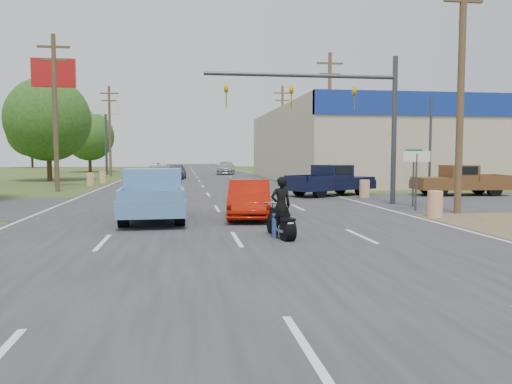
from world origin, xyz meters
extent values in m
plane|color=#2E441B|center=(0.00, 0.00, 0.00)|extent=(200.00, 200.00, 0.00)
cube|color=#2D2D30|center=(0.00, 40.00, 0.01)|extent=(15.00, 180.00, 0.02)
cube|color=#2D2D30|center=(0.00, 18.00, 0.01)|extent=(120.00, 10.00, 0.02)
cylinder|color=#4C3823|center=(9.50, 13.00, 5.00)|extent=(0.28, 0.28, 10.00)
cube|color=#4C3823|center=(9.50, 13.00, 8.40)|extent=(1.60, 0.14, 0.14)
cylinder|color=#4C3823|center=(9.50, 31.00, 5.00)|extent=(0.28, 0.28, 10.00)
cube|color=#4C3823|center=(9.50, 31.00, 9.20)|extent=(2.00, 0.14, 0.14)
cube|color=#4C3823|center=(9.50, 31.00, 8.40)|extent=(1.60, 0.14, 0.14)
cylinder|color=#4C3823|center=(9.50, 49.00, 5.00)|extent=(0.28, 0.28, 10.00)
cube|color=#4C3823|center=(9.50, 49.00, 9.20)|extent=(2.00, 0.14, 0.14)
cube|color=#4C3823|center=(9.50, 49.00, 8.40)|extent=(1.60, 0.14, 0.14)
cylinder|color=#4C3823|center=(-9.50, 28.00, 5.00)|extent=(0.28, 0.28, 10.00)
cube|color=#4C3823|center=(-9.50, 28.00, 9.20)|extent=(2.00, 0.14, 0.14)
cube|color=#4C3823|center=(-9.50, 28.00, 8.40)|extent=(1.60, 0.14, 0.14)
cylinder|color=#4C3823|center=(-9.50, 52.00, 5.00)|extent=(0.28, 0.28, 10.00)
cube|color=#4C3823|center=(-9.50, 52.00, 9.20)|extent=(2.00, 0.14, 0.14)
cube|color=#4C3823|center=(-9.50, 52.00, 8.40)|extent=(1.60, 0.14, 0.14)
cylinder|color=#422D19|center=(-13.50, 42.00, 1.62)|extent=(0.44, 0.44, 3.24)
sphere|color=#1F4313|center=(-13.50, 42.00, 5.58)|extent=(7.56, 7.56, 7.56)
cylinder|color=#422D19|center=(-14.20, 66.00, 1.44)|extent=(0.44, 0.44, 2.88)
sphere|color=#1F4313|center=(-14.20, 66.00, 4.96)|extent=(6.72, 6.72, 6.72)
cylinder|color=#422D19|center=(30.00, 95.00, 1.71)|extent=(0.44, 0.44, 3.42)
sphere|color=#1F4313|center=(30.00, 95.00, 5.89)|extent=(7.98, 7.98, 7.98)
cylinder|color=#422D19|center=(-30.00, 95.00, 1.89)|extent=(0.44, 0.44, 3.78)
sphere|color=#1F4313|center=(-30.00, 95.00, 6.51)|extent=(8.82, 8.82, 8.82)
cylinder|color=orange|center=(8.00, 12.00, 0.50)|extent=(0.56, 0.56, 1.00)
cylinder|color=orange|center=(8.40, 20.50, 0.50)|extent=(0.56, 0.56, 1.00)
cylinder|color=orange|center=(-8.50, 34.00, 0.50)|extent=(0.56, 0.56, 1.00)
cylinder|color=orange|center=(-8.20, 38.00, 0.50)|extent=(0.56, 0.56, 1.00)
cylinder|color=#3F3F44|center=(-10.50, 32.00, 4.50)|extent=(0.30, 0.30, 9.00)
cube|color=#B21414|center=(-10.50, 32.00, 8.20)|extent=(3.00, 0.35, 2.00)
cylinder|color=#3F3F44|center=(-10.50, 56.00, 4.50)|extent=(0.30, 0.30, 9.00)
cube|color=white|center=(-10.50, 56.00, 8.20)|extent=(3.00, 0.35, 2.00)
cylinder|color=#3F3F44|center=(8.20, 14.00, 1.20)|extent=(0.08, 0.08, 2.40)
cube|color=white|center=(8.20, 14.00, 2.30)|extent=(1.20, 0.05, 0.45)
cylinder|color=#3F3F44|center=(8.80, 15.50, 1.20)|extent=(0.08, 0.08, 2.40)
cube|color=#0C591E|center=(8.80, 15.50, 2.50)|extent=(0.80, 0.04, 0.22)
cylinder|color=#3F3F44|center=(8.50, 17.00, 3.50)|extent=(0.24, 0.24, 7.00)
cylinder|color=#3F3F44|center=(4.00, 17.00, 6.00)|extent=(9.00, 0.18, 0.18)
imported|color=gold|center=(6.50, 17.00, 5.55)|extent=(0.18, 0.40, 1.10)
imported|color=gold|center=(3.50, 17.00, 5.55)|extent=(0.18, 0.40, 1.10)
imported|color=gold|center=(0.50, 17.00, 5.55)|extent=(0.18, 0.40, 1.10)
imported|color=#A21607|center=(0.98, 12.68, 0.71)|extent=(2.06, 4.45, 1.41)
cylinder|color=black|center=(1.36, 7.56, 0.30)|extent=(0.39, 0.64, 0.60)
cylinder|color=black|center=(1.14, 8.85, 0.30)|extent=(0.21, 0.61, 0.60)
cube|color=black|center=(1.24, 8.22, 0.56)|extent=(0.38, 1.10, 0.27)
cube|color=black|center=(1.20, 8.45, 0.74)|extent=(0.31, 0.53, 0.20)
cube|color=black|center=(1.29, 7.96, 0.70)|extent=(0.35, 0.53, 0.09)
cylinder|color=white|center=(1.16, 8.71, 0.95)|extent=(0.59, 0.14, 0.05)
cube|color=white|center=(1.39, 7.36, 0.50)|extent=(0.16, 0.05, 0.11)
imported|color=black|center=(1.27, 8.08, 0.83)|extent=(0.66, 0.49, 1.65)
cylinder|color=black|center=(-3.50, 14.28, 0.43)|extent=(0.35, 0.87, 0.86)
cylinder|color=black|center=(-1.68, 14.34, 0.43)|extent=(0.35, 0.87, 0.86)
cylinder|color=black|center=(-3.39, 10.91, 0.43)|extent=(0.35, 0.87, 0.86)
cylinder|color=black|center=(-1.58, 10.97, 0.43)|extent=(0.35, 0.87, 0.86)
cube|color=#5C92C6|center=(-2.54, 12.62, 0.67)|extent=(2.33, 5.68, 0.56)
cube|color=#5C92C6|center=(-2.59, 14.31, 1.03)|extent=(2.12, 2.20, 0.19)
cube|color=#5C92C6|center=(-2.54, 12.74, 1.40)|extent=(2.04, 1.75, 0.92)
cube|color=black|center=(-2.54, 12.74, 1.57)|extent=(2.07, 1.41, 0.49)
cube|color=#5C92C6|center=(-2.45, 9.87, 1.10)|extent=(1.99, 0.15, 0.32)
cylinder|color=black|center=(8.06, 23.74, 0.41)|extent=(0.88, 0.65, 0.83)
cylinder|color=black|center=(8.84, 22.18, 0.41)|extent=(0.88, 0.65, 0.83)
cylinder|color=black|center=(5.16, 22.30, 0.41)|extent=(0.88, 0.65, 0.83)
cylinder|color=black|center=(5.94, 20.74, 0.41)|extent=(0.88, 0.65, 0.83)
cube|color=black|center=(7.00, 22.24, 0.64)|extent=(5.75, 4.25, 0.54)
cube|color=black|center=(8.45, 22.96, 0.99)|extent=(2.71, 2.68, 0.19)
cube|color=black|center=(7.10, 22.29, 1.35)|extent=(2.30, 2.43, 0.88)
cube|color=black|center=(7.10, 22.29, 1.50)|extent=(2.03, 2.32, 0.47)
cube|color=black|center=(4.63, 21.07, 1.06)|extent=(0.92, 1.75, 0.31)
cylinder|color=black|center=(12.92, 20.64, 0.41)|extent=(0.84, 0.36, 0.82)
cylinder|color=black|center=(13.03, 22.36, 0.41)|extent=(0.84, 0.36, 0.82)
cylinder|color=black|center=(16.12, 20.44, 0.41)|extent=(0.84, 0.36, 0.82)
cylinder|color=black|center=(16.23, 22.16, 0.41)|extent=(0.84, 0.36, 0.82)
cube|color=brown|center=(14.57, 21.40, 0.64)|extent=(5.46, 2.38, 0.53)
cube|color=brown|center=(12.97, 21.50, 0.98)|extent=(2.15, 2.08, 0.19)
cube|color=brown|center=(14.47, 21.41, 1.34)|extent=(1.72, 1.99, 0.87)
cube|color=black|center=(14.47, 21.41, 1.49)|extent=(1.40, 2.01, 0.46)
cube|color=brown|center=(17.19, 21.24, 1.05)|extent=(0.20, 1.89, 0.31)
imported|color=#58585D|center=(-2.12, 44.34, 0.76)|extent=(2.10, 4.56, 1.52)
imported|color=#A7A6AB|center=(3.78, 55.95, 0.77)|extent=(2.84, 5.56, 1.54)
imported|color=white|center=(-5.21, 70.72, 0.66)|extent=(2.97, 5.08, 1.33)
camera|label=1|loc=(-1.45, -5.64, 2.35)|focal=35.00mm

